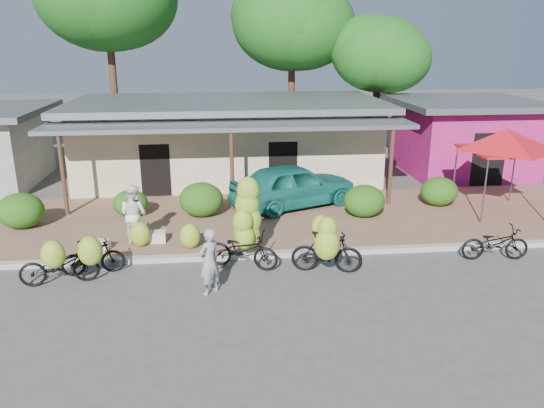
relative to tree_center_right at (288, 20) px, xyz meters
The scene contains 27 objects.
ground 18.22m from the tree_center_right, 101.27° to the right, with size 100.00×100.00×0.00m, color #4D4A47.
sidewalk 13.79m from the tree_center_right, 105.91° to the right, with size 60.00×6.00×0.12m, color #886149.
curb 16.39m from the tree_center_right, 102.76° to the right, with size 60.00×0.25×0.15m, color #A8A399.
shop_main 8.26m from the tree_center_right, 120.22° to the right, with size 13.00×8.50×3.35m.
shop_pink 10.43m from the tree_center_right, 38.04° to the right, with size 6.00×6.00×3.25m.
tree_center_right is the anchor object (origin of this frame).
tree_near_right 4.73m from the tree_center_right, 26.57° to the right, with size 4.72×4.56×6.94m.
hedge_0 16.54m from the tree_center_right, 130.37° to the right, with size 1.44×1.29×1.12m, color #1D4F12.
hedge_1 14.24m from the tree_center_right, 121.60° to the right, with size 1.15×1.04×0.90m, color #1D4F12.
hedge_2 13.41m from the tree_center_right, 111.44° to the right, with size 1.47×1.32×1.14m, color #1D4F12.
hedge_3 12.66m from the tree_center_right, 99.58° to the right, with size 1.34×1.20×1.04m, color #1D4F12.
hedge_4 13.28m from the tree_center_right, 85.04° to the right, with size 1.38×1.24×1.08m, color #1D4F12.
hedge_5 13.07m from the tree_center_right, 69.75° to the right, with size 1.32×1.19×1.03m, color #1D4F12.
red_canopy 13.66m from the tree_center_right, 63.92° to the right, with size 3.50×3.50×2.86m.
bike_far_left 18.65m from the tree_center_right, 116.09° to the right, with size 1.96×1.35×1.39m.
bike_left 18.01m from the tree_center_right, 114.50° to the right, with size 1.64×1.25×1.28m.
bike_center 16.41m from the tree_center_right, 101.80° to the right, with size 2.06×1.51×2.36m.
bike_right 17.04m from the tree_center_right, 93.96° to the right, with size 1.91×1.36×1.72m.
bike_far_right 17.04m from the tree_center_right, 76.57° to the right, with size 1.87×0.79×0.96m.
loose_banana_a 16.23m from the tree_center_right, 113.87° to the right, with size 0.58×0.49×0.72m, color #9AB32C.
loose_banana_b 16.02m from the tree_center_right, 108.33° to the right, with size 0.58×0.49×0.73m, color #9AB32C.
loose_banana_c 14.92m from the tree_center_right, 93.37° to the right, with size 0.56×0.47×0.69m, color #9AB32C.
sack_near 15.96m from the tree_center_right, 113.41° to the right, with size 0.85×0.40×0.30m, color white.
sack_far 16.94m from the tree_center_right, 117.75° to the right, with size 0.75×0.38×0.28m, color white.
vendor 18.12m from the tree_center_right, 103.71° to the right, with size 0.60×0.39×1.64m, color gray.
bystander 15.87m from the tree_center_right, 114.96° to the right, with size 0.85×0.67×1.76m, color white.
teal_van 11.99m from the tree_center_right, 96.36° to the right, with size 1.83×4.55×1.55m, color #176B62.
Camera 1 is at (-0.49, -11.58, 5.83)m, focal length 35.00 mm.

